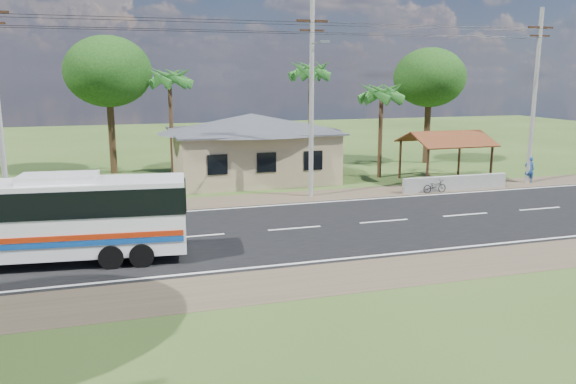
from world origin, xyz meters
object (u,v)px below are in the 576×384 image
object	(u,v)px
waiting_shed	(446,140)
person	(529,170)
motorcycle	(435,186)
coach_bus	(35,214)

from	to	relation	value
waiting_shed	person	size ratio (longest dim) A/B	3.05
waiting_shed	motorcycle	distance (m)	4.78
motorcycle	waiting_shed	bearing A→B (deg)	-40.68
waiting_shed	coach_bus	xyz separation A→B (m)	(-23.54, -10.48, -0.80)
waiting_shed	person	bearing A→B (deg)	-21.65
waiting_shed	motorcycle	xyz separation A→B (m)	(-2.62, -3.25, -2.33)
motorcycle	person	xyz separation A→B (m)	(7.70, 1.23, 0.45)
waiting_shed	person	world-z (taller)	waiting_shed
waiting_shed	motorcycle	world-z (taller)	waiting_shed
coach_bus	motorcycle	world-z (taller)	coach_bus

